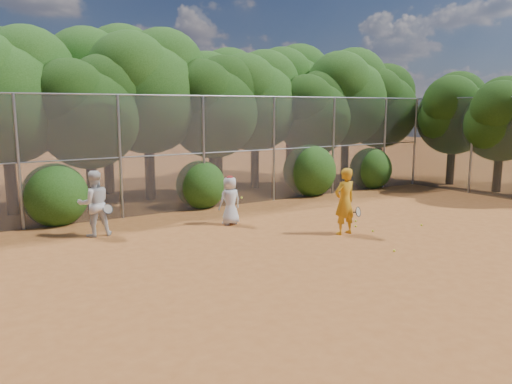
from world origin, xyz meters
TOP-DOWN VIEW (x-y plane):
  - ground at (0.00, 0.00)m, footprint 80.00×80.00m
  - fence_back at (-0.12, 6.00)m, footprint 20.05×0.09m
  - fence_side at (10.00, 3.00)m, footprint 0.09×6.09m
  - tree_1 at (-6.94, 8.54)m, footprint 4.64×4.03m
  - tree_2 at (-4.45, 7.83)m, footprint 3.99×3.47m
  - tree_3 at (-1.94, 8.84)m, footprint 4.89×4.26m
  - tree_4 at (0.55, 8.24)m, footprint 4.19×3.64m
  - tree_5 at (3.06, 9.04)m, footprint 4.51×3.92m
  - tree_6 at (5.55, 8.03)m, footprint 3.86×3.36m
  - tree_7 at (8.06, 8.64)m, footprint 4.77×4.14m
  - tree_8 at (10.05, 8.34)m, footprint 4.25×3.70m
  - tree_10 at (-2.93, 11.05)m, footprint 5.15×4.48m
  - tree_11 at (2.06, 10.64)m, footprint 4.64×4.03m
  - tree_12 at (6.56, 11.24)m, footprint 5.02×4.37m
  - tree_13 at (11.45, 5.03)m, footprint 3.86×3.36m
  - tree_14 at (11.25, 2.53)m, footprint 3.61×3.14m
  - bush_0 at (-6.00, 6.30)m, footprint 2.00×2.00m
  - bush_1 at (-1.00, 6.30)m, footprint 1.80×1.80m
  - bush_2 at (4.00, 6.30)m, footprint 2.20×2.20m
  - bush_3 at (7.50, 6.30)m, footprint 1.90×1.90m
  - player_yellow at (0.75, 0.52)m, footprint 0.86×0.53m
  - player_teen at (-1.44, 3.31)m, footprint 0.76×0.52m
  - player_white at (-5.37, 4.10)m, footprint 0.94×0.76m
  - ball_0 at (2.11, 1.48)m, footprint 0.07×0.07m
  - ball_1 at (2.77, 2.89)m, footprint 0.07×0.07m
  - ball_2 at (0.60, -1.52)m, footprint 0.07×0.07m
  - ball_3 at (3.44, -0.00)m, footprint 0.07×0.07m
  - ball_4 at (1.62, 0.95)m, footprint 0.07×0.07m
  - ball_5 at (4.70, 4.98)m, footprint 0.07×0.07m
  - ball_6 at (1.63, 0.25)m, footprint 0.07×0.07m

SIDE VIEW (x-z plane):
  - ground at x=0.00m, z-range 0.00..0.00m
  - ball_0 at x=2.11m, z-range 0.00..0.07m
  - ball_1 at x=2.77m, z-range 0.00..0.07m
  - ball_2 at x=0.60m, z-range 0.00..0.07m
  - ball_3 at x=3.44m, z-range 0.00..0.07m
  - ball_4 at x=1.62m, z-range 0.00..0.07m
  - ball_5 at x=4.70m, z-range 0.00..0.07m
  - ball_6 at x=1.63m, z-range 0.00..0.07m
  - player_teen at x=-1.44m, z-range 0.00..1.53m
  - bush_1 at x=-1.00m, z-range 0.00..1.80m
  - player_white at x=-5.37m, z-range 0.00..1.87m
  - bush_3 at x=7.50m, z-range 0.00..1.90m
  - player_yellow at x=0.75m, z-range 0.00..1.91m
  - bush_0 at x=-6.00m, z-range 0.00..2.00m
  - bush_2 at x=4.00m, z-range 0.00..2.20m
  - fence_side at x=10.00m, z-range 0.04..4.06m
  - fence_back at x=-0.12m, z-range 0.04..4.06m
  - tree_14 at x=11.25m, z-range 0.77..5.71m
  - tree_6 at x=5.55m, z-range 0.82..6.11m
  - tree_13 at x=11.45m, z-range 0.82..6.11m
  - tree_2 at x=-4.45m, z-range 0.85..6.32m
  - tree_4 at x=0.55m, z-range 0.89..6.62m
  - tree_8 at x=10.05m, z-range 0.91..6.73m
  - tree_5 at x=3.06m, z-range 0.96..7.13m
  - tree_1 at x=-6.94m, z-range 0.99..7.34m
  - tree_11 at x=2.06m, z-range 0.99..7.34m
  - tree_7 at x=8.06m, z-range 1.02..7.54m
  - tree_3 at x=-1.94m, z-range 1.04..7.75m
  - tree_12 at x=6.56m, z-range 1.07..7.95m
  - tree_10 at x=-2.93m, z-range 1.10..8.16m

